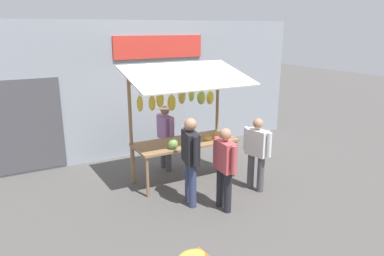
# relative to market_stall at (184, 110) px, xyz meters

# --- Properties ---
(ground_plane) EXTENTS (40.00, 40.00, 0.00)m
(ground_plane) POSITION_rel_market_stall_xyz_m (0.01, 0.06, -1.55)
(ground_plane) COLOR #514F4C
(street_backdrop) EXTENTS (9.00, 0.30, 3.40)m
(street_backdrop) POSITION_rel_market_stall_xyz_m (0.07, -2.14, 0.14)
(street_backdrop) COLOR #8C939E
(street_backdrop) RESTS_ON ground
(market_stall) EXTENTS (2.50, 1.46, 2.50)m
(market_stall) POSITION_rel_market_stall_xyz_m (0.00, 0.00, 0.00)
(market_stall) COLOR olive
(market_stall) RESTS_ON ground
(vendor_with_sunhat) EXTENTS (0.39, 0.67, 1.53)m
(vendor_with_sunhat) POSITION_rel_market_stall_xyz_m (0.12, -0.69, -0.67)
(vendor_with_sunhat) COLOR #4C4C51
(vendor_with_sunhat) RESTS_ON ground
(shopper_in_grey_tee) EXTENTS (0.32, 0.70, 1.67)m
(shopper_in_grey_tee) POSITION_rel_market_stall_xyz_m (0.45, 1.08, -0.58)
(shopper_in_grey_tee) COLOR navy
(shopper_in_grey_tee) RESTS_ON ground
(shopper_with_ponytail) EXTENTS (0.24, 0.67, 1.54)m
(shopper_with_ponytail) POSITION_rel_market_stall_xyz_m (0.01, 1.56, -0.68)
(shopper_with_ponytail) COLOR #232328
(shopper_with_ponytail) RESTS_ON ground
(shopper_with_shopping_bag) EXTENTS (0.32, 0.64, 1.51)m
(shopper_with_shopping_bag) POSITION_rel_market_stall_xyz_m (-1.01, 1.19, -0.70)
(shopper_with_shopping_bag) COLOR #4C4C51
(shopper_with_shopping_bag) RESTS_ON ground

